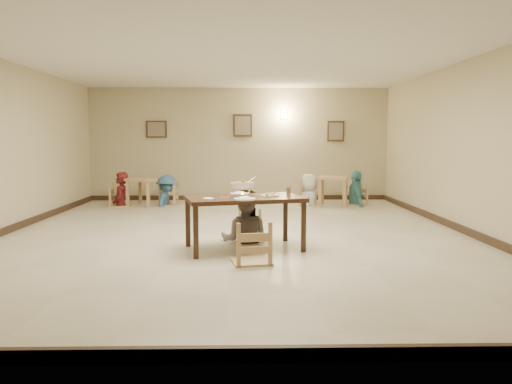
{
  "coord_description": "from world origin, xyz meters",
  "views": [
    {
      "loc": [
        0.18,
        -8.47,
        1.62
      ],
      "look_at": [
        0.34,
        -0.53,
        0.79
      ],
      "focal_mm": 35.0,
      "sensor_mm": 36.0,
      "label": 1
    }
  ],
  "objects_px": {
    "drink_glass": "(288,190)",
    "chair_near": "(251,223)",
    "bg_diner_c": "(309,174)",
    "bg_diner_a": "(120,172)",
    "chair_far": "(247,212)",
    "bg_diner_b": "(167,175)",
    "curry_warmer": "(242,185)",
    "bg_table_left": "(144,183)",
    "bg_chair_lr": "(167,185)",
    "bg_chair_ll": "(120,186)",
    "bg_chair_rl": "(309,183)",
    "bg_diner_d": "(357,171)",
    "bg_chair_rr": "(356,185)",
    "main_diner": "(245,190)",
    "bg_table_right": "(333,182)",
    "main_table": "(244,202)"
  },
  "relations": [
    {
      "from": "chair_near",
      "to": "bg_diner_c",
      "type": "distance_m",
      "value": 5.97
    },
    {
      "from": "drink_glass",
      "to": "bg_chair_ll",
      "type": "bearing_deg",
      "value": 129.06
    },
    {
      "from": "chair_far",
      "to": "bg_diner_b",
      "type": "distance_m",
      "value": 4.68
    },
    {
      "from": "curry_warmer",
      "to": "bg_diner_c",
      "type": "bearing_deg",
      "value": 72.02
    },
    {
      "from": "bg_chair_ll",
      "to": "bg_diner_b",
      "type": "distance_m",
      "value": 1.15
    },
    {
      "from": "bg_chair_rr",
      "to": "bg_diner_d",
      "type": "height_order",
      "value": "bg_diner_d"
    },
    {
      "from": "bg_table_left",
      "to": "bg_chair_rl",
      "type": "height_order",
      "value": "bg_chair_rl"
    },
    {
      "from": "main_diner",
      "to": "bg_diner_b",
      "type": "relative_size",
      "value": 1.08
    },
    {
      "from": "main_diner",
      "to": "bg_diner_d",
      "type": "xyz_separation_m",
      "value": [
        2.78,
        4.41,
        0.03
      ]
    },
    {
      "from": "drink_glass",
      "to": "bg_diner_b",
      "type": "relative_size",
      "value": 0.09
    },
    {
      "from": "chair_near",
      "to": "bg_table_left",
      "type": "relative_size",
      "value": 1.21
    },
    {
      "from": "bg_chair_rr",
      "to": "bg_chair_rl",
      "type": "bearing_deg",
      "value": -95.93
    },
    {
      "from": "chair_near",
      "to": "curry_warmer",
      "type": "bearing_deg",
      "value": -91.39
    },
    {
      "from": "main_table",
      "to": "chair_near",
      "type": "height_order",
      "value": "chair_near"
    },
    {
      "from": "main_table",
      "to": "bg_chair_ll",
      "type": "xyz_separation_m",
      "value": [
        -3.03,
        4.87,
        -0.2
      ]
    },
    {
      "from": "bg_diner_c",
      "to": "bg_diner_d",
      "type": "height_order",
      "value": "bg_diner_d"
    },
    {
      "from": "curry_warmer",
      "to": "bg_chair_rl",
      "type": "height_order",
      "value": "bg_chair_rl"
    },
    {
      "from": "chair_far",
      "to": "bg_table_right",
      "type": "height_order",
      "value": "chair_far"
    },
    {
      "from": "main_table",
      "to": "bg_table_right",
      "type": "relative_size",
      "value": 2.14
    },
    {
      "from": "bg_chair_rr",
      "to": "bg_diner_c",
      "type": "bearing_deg",
      "value": -95.93
    },
    {
      "from": "bg_diner_b",
      "to": "bg_diner_d",
      "type": "relative_size",
      "value": 0.89
    },
    {
      "from": "drink_glass",
      "to": "bg_table_right",
      "type": "bearing_deg",
      "value": 72.08
    },
    {
      "from": "main_table",
      "to": "chair_near",
      "type": "bearing_deg",
      "value": -97.51
    },
    {
      "from": "bg_table_right",
      "to": "chair_far",
      "type": "bearing_deg",
      "value": -116.91
    },
    {
      "from": "bg_diner_c",
      "to": "bg_diner_a",
      "type": "bearing_deg",
      "value": -73.36
    },
    {
      "from": "main_diner",
      "to": "bg_chair_rl",
      "type": "xyz_separation_m",
      "value": [
        1.59,
        4.33,
        -0.28
      ]
    },
    {
      "from": "curry_warmer",
      "to": "bg_diner_a",
      "type": "distance_m",
      "value": 5.77
    },
    {
      "from": "bg_diner_b",
      "to": "bg_diner_c",
      "type": "distance_m",
      "value": 3.52
    },
    {
      "from": "chair_near",
      "to": "bg_diner_a",
      "type": "height_order",
      "value": "bg_diner_a"
    },
    {
      "from": "bg_diner_b",
      "to": "bg_chair_lr",
      "type": "bearing_deg",
      "value": 0.0
    },
    {
      "from": "chair_near",
      "to": "bg_chair_rr",
      "type": "bearing_deg",
      "value": -125.12
    },
    {
      "from": "bg_chair_rr",
      "to": "bg_table_right",
      "type": "bearing_deg",
      "value": -93.79
    },
    {
      "from": "bg_chair_rr",
      "to": "chair_near",
      "type": "bearing_deg",
      "value": -34.46
    },
    {
      "from": "bg_table_left",
      "to": "bg_table_right",
      "type": "distance_m",
      "value": 4.67
    },
    {
      "from": "chair_far",
      "to": "drink_glass",
      "type": "xyz_separation_m",
      "value": [
        0.63,
        -0.46,
        0.4
      ]
    },
    {
      "from": "bg_chair_rl",
      "to": "drink_glass",
      "type": "bearing_deg",
      "value": 176.34
    },
    {
      "from": "bg_diner_c",
      "to": "bg_chair_ll",
      "type": "bearing_deg",
      "value": -73.36
    },
    {
      "from": "main_table",
      "to": "bg_chair_rl",
      "type": "distance_m",
      "value": 5.21
    },
    {
      "from": "chair_near",
      "to": "bg_chair_lr",
      "type": "relative_size",
      "value": 1.06
    },
    {
      "from": "bg_chair_ll",
      "to": "bg_chair_rr",
      "type": "bearing_deg",
      "value": -90.99
    },
    {
      "from": "drink_glass",
      "to": "bg_diner_c",
      "type": "xyz_separation_m",
      "value": [
        0.92,
        4.67,
        -0.07
      ]
    },
    {
      "from": "curry_warmer",
      "to": "bg_table_left",
      "type": "bearing_deg",
      "value": 116.17
    },
    {
      "from": "chair_far",
      "to": "bg_chair_ll",
      "type": "relative_size",
      "value": 0.88
    },
    {
      "from": "bg_chair_ll",
      "to": "bg_diner_b",
      "type": "xyz_separation_m",
      "value": [
        1.11,
        0.12,
        0.26
      ]
    },
    {
      "from": "chair_far",
      "to": "bg_table_right",
      "type": "xyz_separation_m",
      "value": [
        2.14,
        4.23,
        0.13
      ]
    },
    {
      "from": "main_diner",
      "to": "bg_diner_c",
      "type": "bearing_deg",
      "value": -102.08
    },
    {
      "from": "bg_chair_lr",
      "to": "chair_near",
      "type": "bearing_deg",
      "value": 23.03
    },
    {
      "from": "main_table",
      "to": "bg_diner_a",
      "type": "bearing_deg",
      "value": 107.95
    },
    {
      "from": "bg_table_left",
      "to": "bg_diner_a",
      "type": "distance_m",
      "value": 0.63
    },
    {
      "from": "drink_glass",
      "to": "chair_near",
      "type": "bearing_deg",
      "value": -117.89
    }
  ]
}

